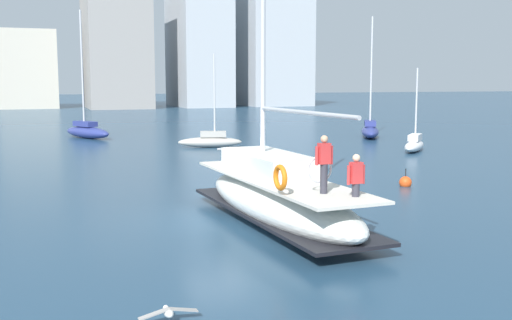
{
  "coord_description": "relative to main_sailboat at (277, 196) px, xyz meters",
  "views": [
    {
      "loc": [
        -5.75,
        -18.86,
        4.47
      ],
      "look_at": [
        1.37,
        0.5,
        1.8
      ],
      "focal_mm": 42.76,
      "sensor_mm": 36.0,
      "label": 1
    }
  ],
  "objects": [
    {
      "name": "mooring_buoy",
      "position": [
        7.81,
        4.55,
        -0.75
      ],
      "size": [
        0.54,
        0.54,
        0.87
      ],
      "color": "#EA4C19",
      "rests_on": "ground"
    },
    {
      "name": "ground_plane",
      "position": [
        -1.36,
        1.43,
        -0.91
      ],
      "size": [
        400.0,
        400.0,
        0.0
      ],
      "primitive_type": "plane",
      "color": "navy"
    },
    {
      "name": "main_sailboat",
      "position": [
        0.0,
        0.0,
        0.0
      ],
      "size": [
        2.89,
        9.71,
        12.89
      ],
      "color": "white",
      "rests_on": "ground"
    },
    {
      "name": "moored_cutter_right",
      "position": [
        4.22,
        22.36,
        -0.42
      ],
      "size": [
        4.45,
        2.13,
        6.33
      ],
      "color": "#B7B2A8",
      "rests_on": "ground"
    },
    {
      "name": "moored_cutter_left",
      "position": [
        -3.1,
        32.22,
        -0.27
      ],
      "size": [
        3.76,
        5.7,
        9.98
      ],
      "color": "navy",
      "rests_on": "ground"
    },
    {
      "name": "moored_catamaran",
      "position": [
        18.24,
        25.05,
        -0.28
      ],
      "size": [
        3.92,
        5.64,
        9.54
      ],
      "color": "navy",
      "rests_on": "ground"
    },
    {
      "name": "moored_sloop_far",
      "position": [
        15.89,
        15.6,
        -0.45
      ],
      "size": [
        3.64,
        3.73,
        5.32
      ],
      "color": "white",
      "rests_on": "ground"
    },
    {
      "name": "waterfront_buildings",
      "position": [
        1.21,
        89.54,
        10.32
      ],
      "size": [
        84.49,
        17.31,
        27.42
      ],
      "color": "silver",
      "rests_on": "ground"
    },
    {
      "name": "seagull",
      "position": [
        -4.9,
        -6.67,
        -0.7
      ],
      "size": [
        1.13,
        0.47,
        0.17
      ],
      "color": "silver",
      "rests_on": "ground"
    }
  ]
}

